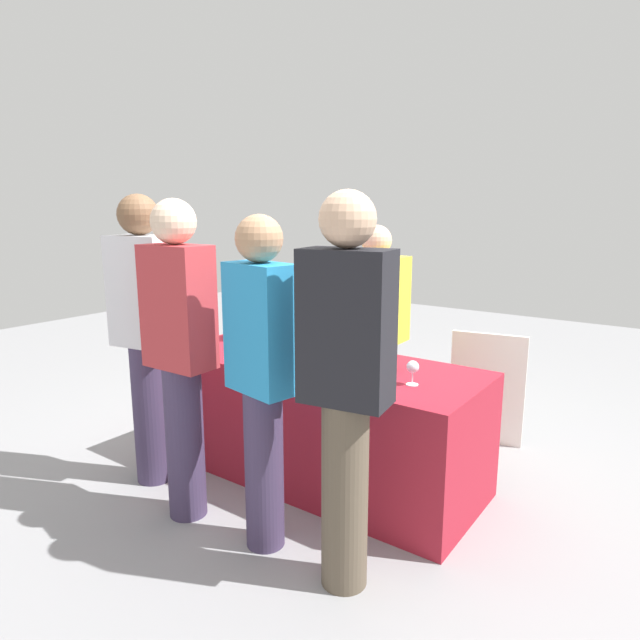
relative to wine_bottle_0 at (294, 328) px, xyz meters
name	(u,v)px	position (x,y,z in m)	size (l,w,h in m)	color
ground_plane	(320,474)	(0.35, -0.19, -0.87)	(12.00, 12.00, 0.00)	gray
tasting_table	(320,419)	(0.35, -0.19, -0.50)	(1.97, 0.79, 0.74)	maroon
wine_bottle_0	(294,328)	(0.00, 0.00, 0.00)	(0.07, 0.07, 0.33)	black
wine_bottle_1	(320,337)	(0.25, -0.06, -0.02)	(0.08, 0.08, 0.30)	black
wine_bottle_2	(381,343)	(0.67, -0.01, -0.01)	(0.07, 0.07, 0.32)	black
wine_bottle_3	(389,351)	(0.78, -0.12, -0.01)	(0.08, 0.08, 0.31)	black
wine_glass_0	(252,335)	(-0.14, -0.26, -0.02)	(0.07, 0.07, 0.15)	silver
wine_glass_1	(343,356)	(0.61, -0.35, -0.02)	(0.06, 0.06, 0.14)	silver
wine_glass_2	(380,366)	(0.87, -0.39, -0.02)	(0.07, 0.07, 0.14)	silver
wine_glass_3	(413,368)	(1.01, -0.29, -0.03)	(0.07, 0.07, 0.13)	silver
ice_bucket	(254,325)	(-0.34, -0.02, -0.02)	(0.23, 0.23, 0.21)	silver
server_pouring	(375,330)	(0.37, 0.42, -0.05)	(0.43, 0.24, 1.54)	brown
guest_0	(146,329)	(-0.45, -0.83, 0.08)	(0.41, 0.27, 1.72)	#3F3351
guest_1	(180,348)	(0.02, -0.98, 0.07)	(0.37, 0.23, 1.69)	#3F3351
guest_2	(262,371)	(0.55, -0.94, 0.03)	(0.38, 0.25, 1.62)	#3F3351
guest_3	(346,379)	(1.03, -0.95, 0.08)	(0.40, 0.26, 1.72)	brown
menu_board	(487,388)	(1.01, 0.90, -0.47)	(0.51, 0.03, 0.79)	white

